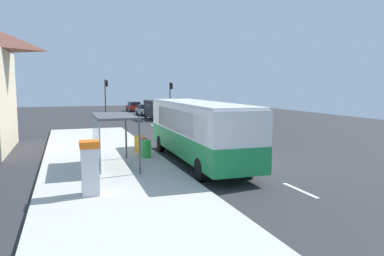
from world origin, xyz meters
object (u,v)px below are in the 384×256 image
ticket_machine (90,167)px  bus (198,128)px  recycling_bin_orange (139,143)px  traffic_light_far_side (106,92)px  sedan_near (145,110)px  sedan_far (134,106)px  bus_shelter (108,127)px  white_van (156,109)px  traffic_light_near_side (171,93)px  recycling_bin_yellow (141,145)px  recycling_bin_green (146,149)px  recycling_bin_red (143,147)px

ticket_machine → bus: bearing=39.6°
recycling_bin_orange → traffic_light_far_side: size_ratio=0.19×
sedan_near → sedan_far: bearing=90.0°
recycling_bin_orange → bus_shelter: bearing=-119.8°
white_van → ticket_machine: bearing=-107.8°
sedan_far → bus_shelter: size_ratio=1.11×
sedan_far → ticket_machine: 47.26m
traffic_light_near_side → bus_shelter: (-11.92, -31.18, -0.95)m
white_van → recycling_bin_yellow: white_van is taller
recycling_bin_green → traffic_light_far_side: traffic_light_far_side is taller
bus → recycling_bin_orange: bus is taller
sedan_near → recycling_bin_red: 31.20m
white_van → sedan_far: (0.10, 15.95, -0.55)m
traffic_light_near_side → bus_shelter: traffic_light_near_side is taller
sedan_near → traffic_light_far_side: bearing=-169.5°
bus → sedan_near: size_ratio=2.47×
recycling_bin_red → recycling_bin_orange: same height
sedan_far → ticket_machine: bearing=-102.0°
bus_shelter → recycling_bin_red: bearing=48.1°
sedan_far → traffic_light_far_side: 11.48m
recycling_bin_green → bus_shelter: (-2.21, -1.77, 1.44)m
bus → ticket_machine: bearing=-140.4°
traffic_light_near_side → white_van: bearing=-121.8°
recycling_bin_green → bus_shelter: bus_shelter is taller
white_van → recycling_bin_orange: (-6.40, -21.99, -0.69)m
bus → white_van: bearing=81.3°
recycling_bin_green → recycling_bin_yellow: bearing=90.0°
bus → sedan_far: bus is taller
ticket_machine → recycling_bin_red: size_ratio=2.04×
recycling_bin_red → traffic_light_near_side: traffic_light_near_side is taller
white_van → ticket_machine: 31.80m
recycling_bin_red → bus_shelter: size_ratio=0.24×
ticket_machine → recycling_bin_red: 7.66m
recycling_bin_green → traffic_light_far_side: 30.34m
ticket_machine → bus_shelter: 4.65m
recycling_bin_green → recycling_bin_orange: bearing=90.0°
recycling_bin_red → bus_shelter: (-2.21, -2.47, 1.44)m
recycling_bin_yellow → bus_shelter: size_ratio=0.24×
recycling_bin_green → recycling_bin_red: bearing=90.0°
ticket_machine → sedan_near: bearing=75.3°
recycling_bin_yellow → ticket_machine: bearing=-113.7°
bus → bus_shelter: bearing=-175.0°
white_van → bus_shelter: (-8.61, -25.86, 0.75)m
recycling_bin_orange → ticket_machine: bearing=-111.9°
white_van → sedan_near: size_ratio=1.17×
bus → sedan_far: 41.61m
white_van → sedan_far: bearing=89.6°
recycling_bin_orange → traffic_light_far_side: (1.10, 28.11, 2.60)m
sedan_far → recycling_bin_red: sedan_far is taller
ticket_machine → recycling_bin_red: bearing=64.2°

